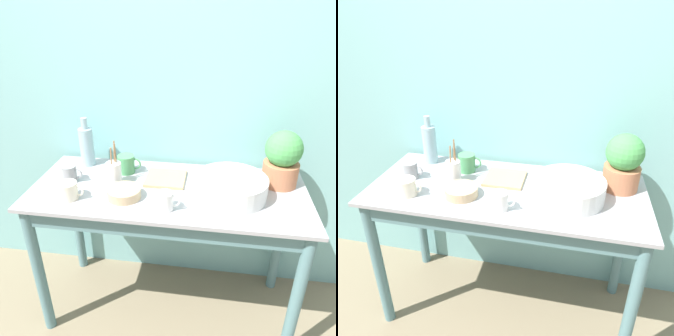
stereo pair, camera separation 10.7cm
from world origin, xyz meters
TOP-DOWN VIEW (x-y plane):
  - wall_back at (0.00, 0.67)m, footprint 6.00×0.05m
  - counter_table at (0.00, 0.28)m, footprint 1.44×0.62m
  - potted_plant at (0.58, 0.44)m, footprint 0.19×0.19m
  - bowl_wash_large at (0.32, 0.28)m, footprint 0.36×0.36m
  - bottle_tall at (-0.52, 0.52)m, footprint 0.08×0.08m
  - mug_cream at (-0.47, 0.14)m, footprint 0.13×0.10m
  - mug_green at (-0.26, 0.46)m, footprint 0.14×0.10m
  - mug_white at (0.02, 0.11)m, footprint 0.11×0.08m
  - mug_grey at (-0.54, 0.31)m, footprint 0.11×0.08m
  - bowl_small_tan at (-0.20, 0.19)m, footprint 0.17×0.17m
  - utensil_cup at (-0.29, 0.32)m, footprint 0.08×0.08m
  - tray_board at (-0.03, 0.40)m, footprint 0.21×0.21m

SIDE VIEW (x-z plane):
  - counter_table at x=0.00m, z-range 0.26..1.12m
  - tray_board at x=-0.03m, z-range 0.86..0.88m
  - bowl_small_tan at x=-0.20m, z-range 0.86..0.91m
  - mug_cream at x=-0.47m, z-range 0.86..0.95m
  - mug_grey at x=-0.54m, z-range 0.86..0.95m
  - mug_white at x=0.02m, z-range 0.86..0.95m
  - mug_green at x=-0.26m, z-range 0.86..0.96m
  - bowl_wash_large at x=0.32m, z-range 0.86..0.97m
  - utensil_cup at x=-0.29m, z-range 0.81..1.04m
  - bottle_tall at x=-0.52m, z-range 0.84..1.13m
  - potted_plant at x=0.58m, z-range 0.86..1.16m
  - wall_back at x=0.00m, z-range 0.00..2.40m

